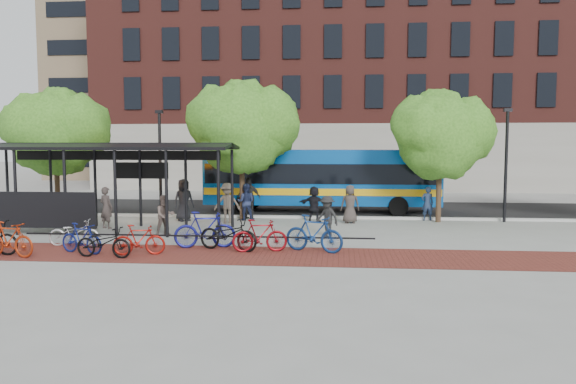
# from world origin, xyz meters

# --- Properties ---
(ground) EXTENTS (160.00, 160.00, 0.00)m
(ground) POSITION_xyz_m (0.00, 0.00, 0.00)
(ground) COLOR #9E9E99
(ground) RESTS_ON ground
(asphalt_street) EXTENTS (160.00, 8.00, 0.01)m
(asphalt_street) POSITION_xyz_m (0.00, 8.00, 0.01)
(asphalt_street) COLOR black
(asphalt_street) RESTS_ON ground
(curb) EXTENTS (160.00, 0.25, 0.12)m
(curb) POSITION_xyz_m (0.00, 4.00, 0.06)
(curb) COLOR #B7B7B2
(curb) RESTS_ON ground
(brick_strip) EXTENTS (24.00, 3.00, 0.01)m
(brick_strip) POSITION_xyz_m (-2.00, -5.00, 0.00)
(brick_strip) COLOR maroon
(brick_strip) RESTS_ON ground
(bike_rack_rail) EXTENTS (12.00, 0.05, 0.95)m
(bike_rack_rail) POSITION_xyz_m (-3.30, -4.10, 0.00)
(bike_rack_rail) COLOR black
(bike_rack_rail) RESTS_ON ground
(building_brick) EXTENTS (55.00, 14.00, 20.00)m
(building_brick) POSITION_xyz_m (10.00, 26.00, 10.00)
(building_brick) COLOR #5B2520
(building_brick) RESTS_ON ground
(building_tower) EXTENTS (22.00, 22.00, 30.00)m
(building_tower) POSITION_xyz_m (-16.00, 40.00, 15.00)
(building_tower) COLOR #7A664C
(building_tower) RESTS_ON ground
(bus_shelter) EXTENTS (10.60, 3.07, 3.60)m
(bus_shelter) POSITION_xyz_m (-8.13, -0.48, 3.00)
(bus_shelter) COLOR black
(bus_shelter) RESTS_ON ground
(tree_a) EXTENTS (4.90, 4.00, 6.18)m
(tree_a) POSITION_xyz_m (-11.91, 3.35, 4.24)
(tree_a) COLOR #382619
(tree_a) RESTS_ON ground
(tree_b) EXTENTS (5.15, 4.20, 6.47)m
(tree_b) POSITION_xyz_m (-2.90, 3.35, 4.46)
(tree_b) COLOR #382619
(tree_b) RESTS_ON ground
(tree_c) EXTENTS (4.66, 3.80, 5.92)m
(tree_c) POSITION_xyz_m (6.09, 3.35, 4.05)
(tree_c) COLOR #382619
(tree_c) RESTS_ON ground
(lamp_post_left) EXTENTS (0.35, 0.20, 5.12)m
(lamp_post_left) POSITION_xyz_m (-7.00, 3.60, 2.75)
(lamp_post_left) COLOR black
(lamp_post_left) RESTS_ON ground
(lamp_post_right) EXTENTS (0.35, 0.20, 5.12)m
(lamp_post_right) POSITION_xyz_m (9.00, 3.60, 2.75)
(lamp_post_right) COLOR black
(lamp_post_right) RESTS_ON ground
(bus) EXTENTS (11.97, 2.92, 3.23)m
(bus) POSITION_xyz_m (0.60, 6.59, 1.85)
(bus) COLOR #084CA0
(bus) RESTS_ON ground
(bike_1) EXTENTS (1.94, 0.93, 1.12)m
(bike_1) POSITION_xyz_m (-8.82, -5.94, 0.56)
(bike_1) COLOR #A02B0E
(bike_1) RESTS_ON ground
(bike_2) EXTENTS (1.81, 0.80, 0.92)m
(bike_2) POSITION_xyz_m (-7.69, -3.89, 0.46)
(bike_2) COLOR #B9B9BC
(bike_2) RESTS_ON ground
(bike_3) EXTENTS (1.72, 0.97, 1.00)m
(bike_3) POSITION_xyz_m (-6.79, -5.21, 0.50)
(bike_3) COLOR navy
(bike_3) RESTS_ON ground
(bike_4) EXTENTS (1.89, 0.85, 0.96)m
(bike_4) POSITION_xyz_m (-5.81, -5.76, 0.48)
(bike_4) COLOR black
(bike_4) RESTS_ON ground
(bike_5) EXTENTS (1.71, 0.80, 0.99)m
(bike_5) POSITION_xyz_m (-4.85, -5.28, 0.49)
(bike_5) COLOR maroon
(bike_5) RESTS_ON ground
(bike_7) EXTENTS (2.17, 0.99, 1.26)m
(bike_7) POSITION_xyz_m (-3.04, -3.87, 0.63)
(bike_7) COLOR navy
(bike_7) RESTS_ON ground
(bike_8) EXTENTS (2.27, 1.40, 1.13)m
(bike_8) POSITION_xyz_m (-2.16, -4.25, 0.56)
(bike_8) COLOR black
(bike_8) RESTS_ON ground
(bike_9) EXTENTS (1.89, 0.89, 1.09)m
(bike_9) POSITION_xyz_m (-1.08, -4.42, 0.55)
(bike_9) COLOR maroon
(bike_9) RESTS_ON ground
(bike_11) EXTENTS (2.11, 1.29, 1.23)m
(bike_11) POSITION_xyz_m (0.69, -4.26, 0.61)
(bike_11) COLOR navy
(bike_11) RESTS_ON ground
(pedestrian_0) EXTENTS (1.12, 1.08, 1.94)m
(pedestrian_0) POSITION_xyz_m (-5.60, 2.61, 0.97)
(pedestrian_0) COLOR black
(pedestrian_0) RESTS_ON ground
(pedestrian_1) EXTENTS (0.75, 0.63, 1.75)m
(pedestrian_1) POSITION_xyz_m (-8.20, 0.06, 0.88)
(pedestrian_1) COLOR #443936
(pedestrian_1) RESTS_ON ground
(pedestrian_2) EXTENTS (0.85, 0.67, 1.71)m
(pedestrian_2) POSITION_xyz_m (-2.80, 3.14, 0.85)
(pedestrian_2) COLOR #212A4E
(pedestrian_2) RESTS_ON ground
(pedestrian_3) EXTENTS (1.24, 0.81, 1.81)m
(pedestrian_3) POSITION_xyz_m (-3.46, 2.05, 0.90)
(pedestrian_3) COLOR brown
(pedestrian_3) RESTS_ON ground
(pedestrian_4) EXTENTS (1.18, 0.56, 1.96)m
(pedestrian_4) POSITION_xyz_m (-2.78, 3.80, 0.98)
(pedestrian_4) COLOR #262626
(pedestrian_4) RESTS_ON ground
(pedestrian_5) EXTENTS (1.58, 0.82, 1.63)m
(pedestrian_5) POSITION_xyz_m (0.39, 2.89, 0.81)
(pedestrian_5) COLOR black
(pedestrian_5) RESTS_ON ground
(pedestrian_6) EXTENTS (0.86, 0.58, 1.72)m
(pedestrian_6) POSITION_xyz_m (2.00, 2.57, 0.86)
(pedestrian_6) COLOR #3C3430
(pedestrian_6) RESTS_ON ground
(pedestrian_7) EXTENTS (0.61, 0.43, 1.58)m
(pedestrian_7) POSITION_xyz_m (5.58, 3.77, 0.79)
(pedestrian_7) COLOR #22314F
(pedestrian_7) RESTS_ON ground
(pedestrian_8) EXTENTS (0.96, 0.92, 1.56)m
(pedestrian_8) POSITION_xyz_m (-5.23, -1.37, 0.78)
(pedestrian_8) COLOR brown
(pedestrian_8) RESTS_ON ground
(pedestrian_9) EXTENTS (1.17, 1.09, 1.58)m
(pedestrian_9) POSITION_xyz_m (1.06, -1.35, 0.79)
(pedestrian_9) COLOR black
(pedestrian_9) RESTS_ON ground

